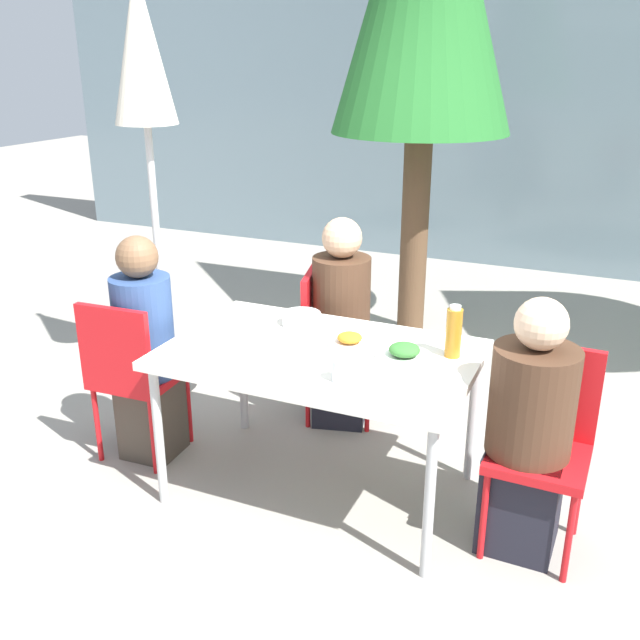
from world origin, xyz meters
TOP-DOWN VIEW (x-y plane):
  - ground_plane at (0.00, 0.00)m, footprint 24.00×24.00m
  - building_facade at (0.00, 4.40)m, footprint 10.00×0.20m
  - dining_table at (0.00, 0.00)m, footprint 1.41×0.91m
  - chair_left at (-1.00, -0.12)m, footprint 0.42×0.42m
  - person_left at (-0.95, -0.04)m, footprint 0.30×0.30m
  - chair_right at (1.01, 0.05)m, footprint 0.41×0.41m
  - person_right at (0.95, -0.02)m, footprint 0.35×0.35m
  - chair_far at (-0.27, 0.73)m, footprint 0.49×0.49m
  - person_far at (-0.18, 0.70)m, footprint 0.35×0.35m
  - closed_umbrella at (-1.37, 0.68)m, footprint 0.36×0.36m
  - plate_0 at (0.10, 0.12)m, footprint 0.21×0.21m
  - plate_1 at (0.38, 0.07)m, footprint 0.25×0.25m
  - bottle at (0.57, 0.18)m, footprint 0.07×0.07m
  - drinking_cup at (0.21, -0.26)m, footprint 0.08×0.08m
  - salad_bowl at (-0.22, 0.27)m, footprint 0.19×0.19m

SIDE VIEW (x-z plane):
  - ground_plane at x=0.00m, z-range 0.00..0.00m
  - chair_left at x=-1.00m, z-range 0.08..0.96m
  - chair_right at x=1.01m, z-range 0.08..0.96m
  - chair_far at x=-0.27m, z-range 0.08..0.96m
  - person_right at x=0.95m, z-range -0.04..1.10m
  - person_far at x=-0.18m, z-range -0.03..1.17m
  - person_left at x=-0.95m, z-range -0.02..1.17m
  - dining_table at x=0.00m, z-range 0.32..1.06m
  - plate_0 at x=0.10m, z-range 0.73..0.79m
  - plate_1 at x=0.38m, z-range 0.73..0.80m
  - salad_bowl at x=-0.22m, z-range 0.74..0.80m
  - drinking_cup at x=0.21m, z-range 0.74..0.83m
  - bottle at x=0.57m, z-range 0.74..0.98m
  - building_facade at x=0.00m, z-range 0.00..3.00m
  - closed_umbrella at x=-1.37m, z-range 0.67..3.14m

